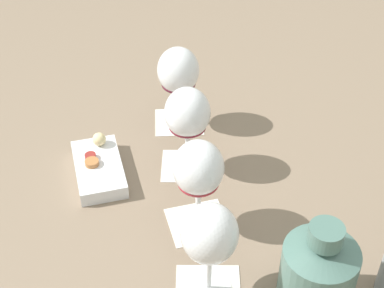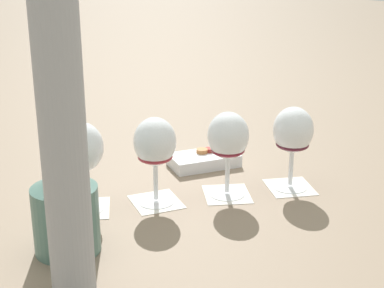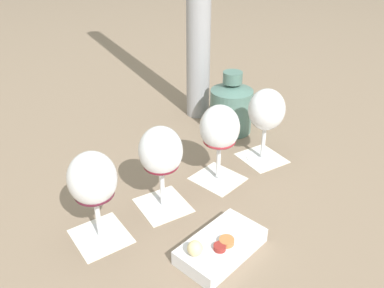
# 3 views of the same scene
# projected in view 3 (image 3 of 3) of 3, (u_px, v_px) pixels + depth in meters

# --- Properties ---
(ground_plane) EXTENTS (8.00, 8.00, 0.00)m
(ground_plane) POSITION_uv_depth(u_px,v_px,m) (193.00, 192.00, 0.84)
(ground_plane) COLOR #7F6B56
(tasting_card_0) EXTENTS (0.13, 0.13, 0.00)m
(tasting_card_0) POSITION_uv_depth(u_px,v_px,m) (262.00, 158.00, 0.96)
(tasting_card_0) COLOR silver
(tasting_card_0) RESTS_ON ground_plane
(tasting_card_1) EXTENTS (0.13, 0.13, 0.00)m
(tasting_card_1) POSITION_uv_depth(u_px,v_px,m) (218.00, 178.00, 0.88)
(tasting_card_1) COLOR silver
(tasting_card_1) RESTS_ON ground_plane
(tasting_card_2) EXTENTS (0.13, 0.13, 0.00)m
(tasting_card_2) POSITION_uv_depth(u_px,v_px,m) (163.00, 205.00, 0.80)
(tasting_card_2) COLOR silver
(tasting_card_2) RESTS_ON ground_plane
(tasting_card_3) EXTENTS (0.13, 0.13, 0.00)m
(tasting_card_3) POSITION_uv_depth(u_px,v_px,m) (101.00, 236.00, 0.73)
(tasting_card_3) COLOR silver
(tasting_card_3) RESTS_ON ground_plane
(wine_glass_0) EXTENTS (0.08, 0.08, 0.17)m
(wine_glass_0) POSITION_uv_depth(u_px,v_px,m) (266.00, 113.00, 0.90)
(wine_glass_0) COLOR white
(wine_glass_0) RESTS_ON tasting_card_0
(wine_glass_1) EXTENTS (0.08, 0.08, 0.17)m
(wine_glass_1) POSITION_uv_depth(u_px,v_px,m) (220.00, 131.00, 0.82)
(wine_glass_1) COLOR white
(wine_glass_1) RESTS_ON tasting_card_1
(wine_glass_2) EXTENTS (0.08, 0.08, 0.17)m
(wine_glass_2) POSITION_uv_depth(u_px,v_px,m) (161.00, 155.00, 0.74)
(wine_glass_2) COLOR white
(wine_glass_2) RESTS_ON tasting_card_2
(wine_glass_3) EXTENTS (0.08, 0.08, 0.17)m
(wine_glass_3) POSITION_uv_depth(u_px,v_px,m) (93.00, 183.00, 0.67)
(wine_glass_3) COLOR white
(wine_glass_3) RESTS_ON tasting_card_3
(ceramic_vase) EXTENTS (0.11, 0.11, 0.16)m
(ceramic_vase) POSITION_uv_depth(u_px,v_px,m) (231.00, 106.00, 1.04)
(ceramic_vase) COLOR #4C7066
(ceramic_vase) RESTS_ON ground_plane
(snack_dish) EXTENTS (0.17, 0.15, 0.05)m
(snack_dish) POSITION_uv_depth(u_px,v_px,m) (220.00, 246.00, 0.68)
(snack_dish) COLOR silver
(snack_dish) RESTS_ON ground_plane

